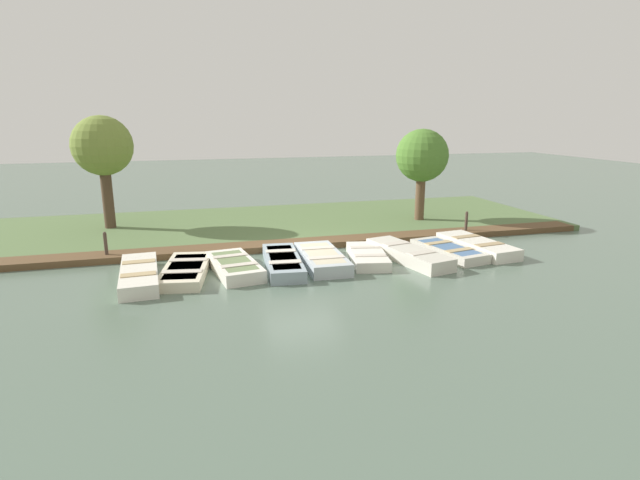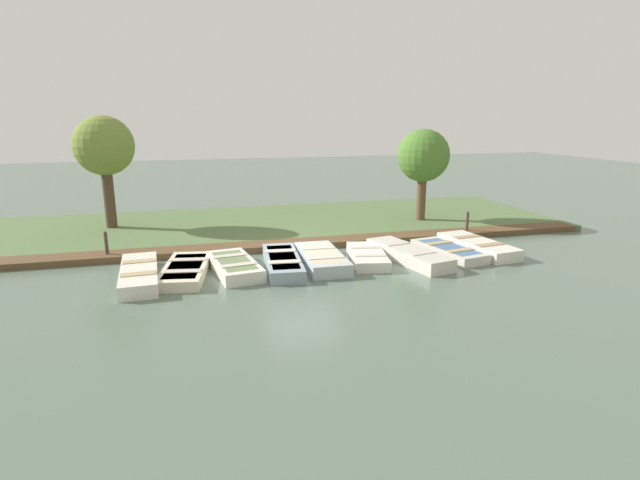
{
  "view_description": "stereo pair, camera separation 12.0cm",
  "coord_description": "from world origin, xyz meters",
  "px_view_note": "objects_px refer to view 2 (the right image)",
  "views": [
    {
      "loc": [
        15.44,
        -3.65,
        4.6
      ],
      "look_at": [
        0.23,
        0.56,
        0.65
      ],
      "focal_mm": 28.0,
      "sensor_mm": 36.0,
      "label": 1
    },
    {
      "loc": [
        15.47,
        -3.53,
        4.6
      ],
      "look_at": [
        0.23,
        0.56,
        0.65
      ],
      "focal_mm": 28.0,
      "sensor_mm": 36.0,
      "label": 2
    }
  ],
  "objects_px": {
    "mooring_post_near": "(107,246)",
    "mooring_post_far": "(467,224)",
    "rowboat_0": "(139,274)",
    "rowboat_2": "(234,266)",
    "rowboat_1": "(185,270)",
    "rowboat_7": "(449,251)",
    "rowboat_6": "(408,254)",
    "park_tree_left": "(423,157)",
    "rowboat_8": "(477,246)",
    "rowboat_3": "(283,262)",
    "park_tree_far_left": "(104,148)",
    "rowboat_5": "(367,256)",
    "rowboat_4": "(322,258)"
  },
  "relations": [
    {
      "from": "rowboat_7",
      "to": "rowboat_8",
      "type": "distance_m",
      "value": 1.24
    },
    {
      "from": "rowboat_2",
      "to": "rowboat_5",
      "type": "bearing_deg",
      "value": 82.23
    },
    {
      "from": "rowboat_2",
      "to": "mooring_post_far",
      "type": "xyz_separation_m",
      "value": [
        -2.34,
        9.27,
        0.29
      ]
    },
    {
      "from": "rowboat_2",
      "to": "mooring_post_near",
      "type": "relative_size",
      "value": 3.01
    },
    {
      "from": "rowboat_0",
      "to": "rowboat_2",
      "type": "relative_size",
      "value": 1.17
    },
    {
      "from": "rowboat_3",
      "to": "rowboat_6",
      "type": "height_order",
      "value": "rowboat_6"
    },
    {
      "from": "rowboat_0",
      "to": "rowboat_1",
      "type": "relative_size",
      "value": 1.05
    },
    {
      "from": "rowboat_1",
      "to": "rowboat_5",
      "type": "bearing_deg",
      "value": 99.5
    },
    {
      "from": "rowboat_8",
      "to": "mooring_post_near",
      "type": "bearing_deg",
      "value": -107.36
    },
    {
      "from": "rowboat_0",
      "to": "rowboat_6",
      "type": "height_order",
      "value": "rowboat_6"
    },
    {
      "from": "rowboat_3",
      "to": "park_tree_left",
      "type": "distance_m",
      "value": 8.88
    },
    {
      "from": "rowboat_3",
      "to": "rowboat_1",
      "type": "bearing_deg",
      "value": -84.86
    },
    {
      "from": "rowboat_0",
      "to": "rowboat_2",
      "type": "height_order",
      "value": "rowboat_0"
    },
    {
      "from": "park_tree_far_left",
      "to": "mooring_post_near",
      "type": "bearing_deg",
      "value": 5.08
    },
    {
      "from": "rowboat_2",
      "to": "rowboat_6",
      "type": "xyz_separation_m",
      "value": [
        0.23,
        5.59,
        0.02
      ]
    },
    {
      "from": "rowboat_1",
      "to": "rowboat_0",
      "type": "bearing_deg",
      "value": -73.08
    },
    {
      "from": "rowboat_4",
      "to": "rowboat_2",
      "type": "bearing_deg",
      "value": -87.19
    },
    {
      "from": "rowboat_1",
      "to": "mooring_post_far",
      "type": "xyz_separation_m",
      "value": [
        -2.29,
        10.69,
        0.33
      ]
    },
    {
      "from": "rowboat_8",
      "to": "mooring_post_far",
      "type": "distance_m",
      "value": 2.37
    },
    {
      "from": "mooring_post_near",
      "to": "mooring_post_far",
      "type": "xyz_separation_m",
      "value": [
        0.0,
        13.14,
        0.0
      ]
    },
    {
      "from": "rowboat_6",
      "to": "mooring_post_far",
      "type": "bearing_deg",
      "value": 112.55
    },
    {
      "from": "rowboat_0",
      "to": "rowboat_6",
      "type": "relative_size",
      "value": 0.95
    },
    {
      "from": "rowboat_4",
      "to": "rowboat_7",
      "type": "xyz_separation_m",
      "value": [
        0.09,
        4.43,
        -0.04
      ]
    },
    {
      "from": "rowboat_8",
      "to": "mooring_post_near",
      "type": "xyz_separation_m",
      "value": [
        -2.18,
        -12.26,
        0.29
      ]
    },
    {
      "from": "rowboat_5",
      "to": "park_tree_left",
      "type": "height_order",
      "value": "park_tree_left"
    },
    {
      "from": "rowboat_0",
      "to": "rowboat_7",
      "type": "xyz_separation_m",
      "value": [
        -0.07,
        9.88,
        -0.04
      ]
    },
    {
      "from": "rowboat_0",
      "to": "park_tree_far_left",
      "type": "distance_m",
      "value": 7.62
    },
    {
      "from": "rowboat_1",
      "to": "rowboat_5",
      "type": "height_order",
      "value": "rowboat_5"
    },
    {
      "from": "rowboat_1",
      "to": "rowboat_2",
      "type": "xyz_separation_m",
      "value": [
        0.06,
        1.42,
        0.03
      ]
    },
    {
      "from": "park_tree_far_left",
      "to": "rowboat_5",
      "type": "bearing_deg",
      "value": 52.33
    },
    {
      "from": "rowboat_2",
      "to": "rowboat_3",
      "type": "height_order",
      "value": "rowboat_2"
    },
    {
      "from": "rowboat_7",
      "to": "rowboat_2",
      "type": "bearing_deg",
      "value": -100.8
    },
    {
      "from": "rowboat_8",
      "to": "mooring_post_far",
      "type": "relative_size",
      "value": 3.39
    },
    {
      "from": "rowboat_5",
      "to": "mooring_post_far",
      "type": "distance_m",
      "value": 5.49
    },
    {
      "from": "rowboat_3",
      "to": "rowboat_8",
      "type": "relative_size",
      "value": 1.03
    },
    {
      "from": "rowboat_1",
      "to": "park_tree_left",
      "type": "bearing_deg",
      "value": 125.23
    },
    {
      "from": "rowboat_3",
      "to": "rowboat_8",
      "type": "distance_m",
      "value": 6.9
    },
    {
      "from": "mooring_post_near",
      "to": "park_tree_left",
      "type": "relative_size",
      "value": 0.24
    },
    {
      "from": "rowboat_2",
      "to": "mooring_post_near",
      "type": "distance_m",
      "value": 4.53
    },
    {
      "from": "rowboat_5",
      "to": "rowboat_7",
      "type": "bearing_deg",
      "value": 100.02
    },
    {
      "from": "rowboat_6",
      "to": "rowboat_2",
      "type": "bearing_deg",
      "value": -104.9
    },
    {
      "from": "rowboat_7",
      "to": "mooring_post_far",
      "type": "xyz_separation_m",
      "value": [
        -2.38,
        2.1,
        0.33
      ]
    },
    {
      "from": "rowboat_1",
      "to": "rowboat_2",
      "type": "bearing_deg",
      "value": 97.33
    },
    {
      "from": "rowboat_0",
      "to": "rowboat_3",
      "type": "relative_size",
      "value": 1.0
    },
    {
      "from": "rowboat_0",
      "to": "rowboat_2",
      "type": "xyz_separation_m",
      "value": [
        -0.11,
        2.71,
        -0.01
      ]
    },
    {
      "from": "rowboat_1",
      "to": "rowboat_7",
      "type": "relative_size",
      "value": 1.1
    },
    {
      "from": "rowboat_6",
      "to": "park_tree_far_left",
      "type": "relative_size",
      "value": 0.78
    },
    {
      "from": "mooring_post_far",
      "to": "park_tree_far_left",
      "type": "bearing_deg",
      "value": -107.64
    },
    {
      "from": "rowboat_2",
      "to": "park_tree_left",
      "type": "distance_m",
      "value": 10.12
    },
    {
      "from": "mooring_post_near",
      "to": "rowboat_7",
      "type": "bearing_deg",
      "value": 77.84
    }
  ]
}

